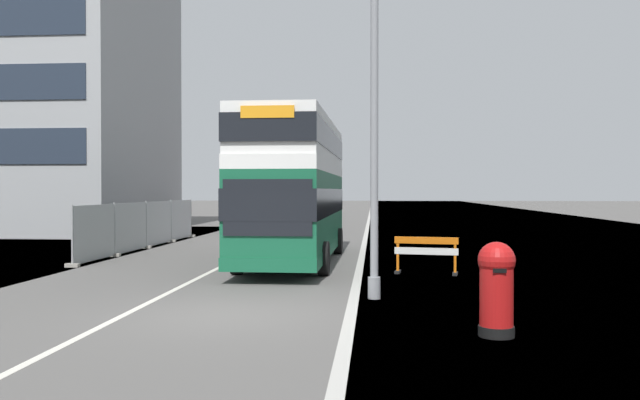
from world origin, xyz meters
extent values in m
cube|color=#565451|center=(0.00, 0.00, -0.05)|extent=(140.00, 280.00, 0.10)
cube|color=#B2AFA8|center=(2.48, 0.00, 0.00)|extent=(0.24, 196.00, 0.01)
cube|color=silver|center=(-2.02, 0.00, 0.00)|extent=(0.16, 168.00, 0.01)
cube|color=#145638|center=(0.23, 9.50, 1.70)|extent=(2.67, 11.14, 2.70)
cube|color=white|center=(0.23, 9.50, 3.25)|extent=(2.67, 11.14, 0.40)
cube|color=white|center=(0.23, 9.50, 4.14)|extent=(2.64, 11.03, 1.39)
cube|color=black|center=(0.23, 9.50, 2.10)|extent=(2.69, 11.25, 0.86)
cube|color=black|center=(0.23, 9.50, 4.14)|extent=(2.68, 11.20, 0.76)
cube|color=black|center=(0.18, 3.92, 2.04)|extent=(2.36, 0.08, 1.48)
cube|color=orange|center=(0.18, 3.92, 4.52)|extent=(1.41, 0.07, 0.32)
cube|color=#145638|center=(0.23, 9.50, 0.53)|extent=(2.69, 11.25, 0.36)
cylinder|color=black|center=(-1.08, 6.07, 0.50)|extent=(0.31, 1.00, 1.00)
cylinder|color=black|center=(1.48, 6.04, 0.50)|extent=(0.31, 1.00, 1.00)
cylinder|color=black|center=(-1.02, 12.57, 0.50)|extent=(0.31, 1.00, 1.00)
cylinder|color=black|center=(1.54, 12.55, 0.50)|extent=(0.31, 1.00, 1.00)
cylinder|color=gray|center=(2.94, 2.13, 4.37)|extent=(0.18, 0.18, 8.74)
cylinder|color=gray|center=(2.94, 2.13, 0.25)|extent=(0.29, 0.29, 0.50)
cylinder|color=black|center=(5.02, -1.55, 0.09)|extent=(0.61, 0.61, 0.18)
cylinder|color=#B71414|center=(5.02, -1.55, 0.74)|extent=(0.56, 0.56, 1.12)
sphere|color=#B71414|center=(5.02, -1.55, 1.30)|extent=(0.63, 0.63, 0.63)
cube|color=black|center=(5.02, -1.84, 1.16)|extent=(0.22, 0.03, 0.07)
cube|color=orange|center=(4.48, 6.62, 1.00)|extent=(1.86, 0.41, 0.20)
cube|color=white|center=(4.48, 6.62, 0.68)|extent=(1.86, 0.41, 0.20)
cube|color=orange|center=(3.65, 6.77, 0.50)|extent=(0.08, 0.08, 1.00)
cube|color=black|center=(3.65, 6.77, 0.04)|extent=(0.22, 0.46, 0.08)
cube|color=orange|center=(5.31, 6.48, 0.50)|extent=(0.08, 0.08, 1.00)
cube|color=black|center=(5.31, 6.48, 0.04)|extent=(0.22, 0.46, 0.08)
cube|color=#A8AAAD|center=(-6.77, 9.10, 1.01)|extent=(0.04, 3.26, 1.93)
cube|color=#A8AAAD|center=(-6.77, 12.50, 1.01)|extent=(0.04, 3.26, 1.93)
cube|color=#A8AAAD|center=(-6.77, 15.90, 1.01)|extent=(0.04, 3.26, 1.93)
cube|color=#A8AAAD|center=(-6.77, 19.30, 1.01)|extent=(0.04, 3.26, 1.93)
cylinder|color=#939699|center=(-6.77, 7.40, 1.01)|extent=(0.06, 0.06, 2.03)
cube|color=gray|center=(-6.77, 7.40, 0.06)|extent=(0.44, 0.20, 0.12)
cylinder|color=#939699|center=(-6.77, 10.80, 1.01)|extent=(0.06, 0.06, 2.03)
cube|color=gray|center=(-6.77, 10.80, 0.06)|extent=(0.44, 0.20, 0.12)
cylinder|color=#939699|center=(-6.77, 14.20, 1.01)|extent=(0.06, 0.06, 2.03)
cube|color=gray|center=(-6.77, 14.20, 0.06)|extent=(0.44, 0.20, 0.12)
cylinder|color=#939699|center=(-6.77, 17.60, 1.01)|extent=(0.06, 0.06, 2.03)
cube|color=gray|center=(-6.77, 17.60, 0.06)|extent=(0.44, 0.20, 0.12)
cylinder|color=#939699|center=(-6.77, 21.00, 1.01)|extent=(0.06, 0.06, 2.03)
cube|color=gray|center=(-6.77, 21.00, 0.06)|extent=(0.44, 0.20, 0.12)
cube|color=silver|center=(-3.81, 25.14, 0.82)|extent=(1.72, 4.42, 1.29)
cube|color=black|center=(-3.81, 25.14, 1.85)|extent=(1.58, 2.43, 0.77)
cylinder|color=black|center=(-2.95, 26.51, 0.30)|extent=(0.20, 0.60, 0.60)
cylinder|color=black|center=(-4.67, 26.51, 0.30)|extent=(0.20, 0.60, 0.60)
cylinder|color=black|center=(-2.95, 23.77, 0.30)|extent=(0.20, 0.60, 0.60)
cylinder|color=black|center=(-4.67, 23.77, 0.30)|extent=(0.20, 0.60, 0.60)
cube|color=maroon|center=(-4.30, 31.22, 0.86)|extent=(1.71, 4.23, 1.36)
cube|color=black|center=(-4.30, 31.22, 1.96)|extent=(1.58, 2.32, 0.83)
cylinder|color=black|center=(-3.45, 32.53, 0.30)|extent=(0.20, 0.60, 0.60)
cylinder|color=black|center=(-5.16, 32.53, 0.30)|extent=(0.20, 0.60, 0.60)
cylinder|color=black|center=(-3.45, 29.91, 0.30)|extent=(0.20, 0.60, 0.60)
cylinder|color=black|center=(-5.16, 29.91, 0.30)|extent=(0.20, 0.60, 0.60)
cube|color=black|center=(-4.95, 40.09, 0.79)|extent=(1.87, 4.58, 1.22)
cube|color=black|center=(-4.95, 40.09, 1.78)|extent=(1.72, 2.52, 0.75)
cylinder|color=black|center=(-4.02, 41.51, 0.30)|extent=(0.20, 0.60, 0.60)
cylinder|color=black|center=(-5.88, 41.51, 0.30)|extent=(0.20, 0.60, 0.60)
cylinder|color=black|center=(-4.02, 38.67, 0.30)|extent=(0.20, 0.60, 0.60)
cylinder|color=black|center=(-5.88, 38.67, 0.30)|extent=(0.20, 0.60, 0.60)
cylinder|color=#4C3D2D|center=(-13.35, 27.94, 1.80)|extent=(0.41, 0.41, 3.59)
cylinder|color=#4C3D2D|center=(-12.41, 27.81, 3.40)|extent=(2.02, 0.46, 1.60)
cylinder|color=#4C3D2D|center=(-13.15, 28.57, 3.00)|extent=(0.58, 1.42, 1.66)
cylinder|color=#4C3D2D|center=(-13.81, 28.53, 2.51)|extent=(1.13, 1.36, 1.16)
cylinder|color=#4C3D2D|center=(-13.87, 27.73, 2.99)|extent=(1.21, 0.60, 1.75)
cylinder|color=#4C3D2D|center=(-13.09, 27.52, 3.20)|extent=(0.70, 1.00, 1.30)
cylinder|color=#4C3D2D|center=(-15.80, 39.86, 1.76)|extent=(0.38, 0.38, 3.51)
cylinder|color=#4C3D2D|center=(-15.26, 39.89, 2.64)|extent=(1.15, 0.18, 0.77)
cylinder|color=#4C3D2D|center=(-15.68, 40.23, 3.30)|extent=(0.42, 0.90, 1.21)
cylinder|color=#4C3D2D|center=(-16.24, 40.10, 3.30)|extent=(1.05, 0.65, 1.66)
cylinder|color=#4C3D2D|center=(-16.31, 39.38, 3.53)|extent=(1.17, 1.12, 1.03)
cylinder|color=#4C3D2D|center=(-15.69, 39.32, 3.63)|extent=(0.41, 1.24, 1.33)
camera|label=1|loc=(2.95, -12.79, 2.49)|focal=36.54mm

